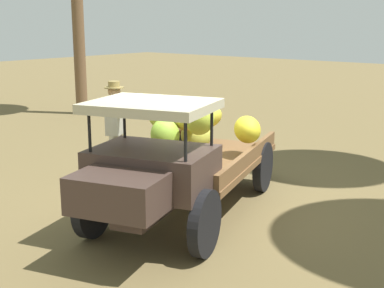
% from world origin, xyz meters
% --- Properties ---
extents(ground_plane, '(60.00, 60.00, 0.00)m').
position_xyz_m(ground_plane, '(0.00, 0.00, 0.00)').
color(ground_plane, brown).
extents(truck, '(4.66, 2.78, 1.86)m').
position_xyz_m(truck, '(0.68, 0.16, 0.94)').
color(truck, '#41302A').
rests_on(truck, ground).
extents(farmer, '(0.57, 0.54, 1.83)m').
position_xyz_m(farmer, '(0.08, -1.81, 1.05)').
color(farmer, '#B7B299').
rests_on(farmer, ground).
extents(wooden_crate, '(0.63, 0.67, 0.47)m').
position_xyz_m(wooden_crate, '(-1.49, -1.59, 0.24)').
color(wooden_crate, olive).
rests_on(wooden_crate, ground).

